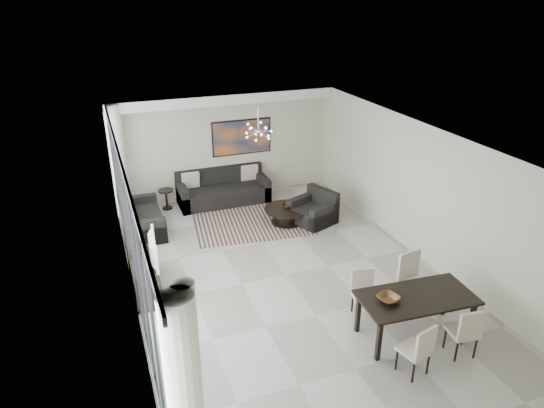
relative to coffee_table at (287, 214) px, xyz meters
name	(u,v)px	position (x,y,z in m)	size (l,w,h in m)	color
room_shell	(308,207)	(-0.48, -2.25, 1.23)	(6.00, 9.00, 2.90)	#A8A39B
window_wall	(135,234)	(-3.79, -2.25, 1.25)	(0.37, 8.95, 2.90)	silver
soffit	(224,99)	(-0.94, 2.05, 2.55)	(5.98, 0.40, 0.26)	white
painting	(242,137)	(-0.44, 2.22, 1.43)	(1.68, 0.04, 0.98)	#C6621B
chandelier	(258,131)	(-0.64, 0.25, 2.13)	(0.66, 0.66, 0.71)	silver
rug	(251,221)	(-0.82, 0.35, -0.22)	(2.84, 2.18, 0.01)	black
coffee_table	(287,214)	(0.00, 0.00, 0.00)	(1.12, 1.12, 0.39)	black
bowl_coffee	(287,206)	(0.02, 0.03, 0.21)	(0.26, 0.26, 0.08)	brown
sofa_main	(223,191)	(-1.14, 1.83, 0.08)	(2.44, 1.00, 0.89)	black
loveseat	(140,220)	(-3.49, 0.80, 0.07)	(0.95, 1.69, 0.85)	black
armchair	(314,212)	(0.65, -0.19, 0.06)	(1.20, 1.23, 0.81)	black
side_table	(166,196)	(-2.67, 1.90, 0.14)	(0.39, 0.39, 0.54)	black
tv_console	(144,276)	(-3.70, -1.71, 0.04)	(0.47, 1.67, 0.52)	black
television	(149,249)	(-3.54, -1.67, 0.59)	(1.01, 0.13, 0.58)	gray
dining_table	(416,301)	(0.34, -4.76, 0.48)	(1.96, 1.09, 0.79)	black
dining_chair_sw	(419,348)	(-0.15, -5.55, 0.30)	(0.50, 0.50, 0.91)	beige
dining_chair_se	(466,330)	(0.78, -5.47, 0.31)	(0.48, 0.48, 0.92)	beige
dining_chair_nw	(363,290)	(-0.14, -3.92, 0.28)	(0.49, 0.49, 0.88)	beige
dining_chair_ne	(412,276)	(0.82, -3.98, 0.39)	(0.56, 0.56, 1.06)	beige
bowl_dining	(388,299)	(-0.17, -4.69, 0.61)	(0.34, 0.34, 0.08)	brown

